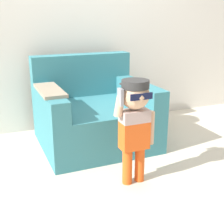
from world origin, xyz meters
The scene contains 5 objects.
ground_plane centered at (0.00, 0.00, 0.00)m, with size 10.00×10.00×0.00m, color beige.
wall_back centered at (0.00, 0.80, 1.30)m, with size 10.00×0.05×2.60m.
armchair centered at (-0.18, 0.15, 0.31)m, with size 1.15×1.05×0.91m.
person_child centered at (-0.16, -0.77, 0.58)m, with size 0.35×0.27×0.87m.
side_table centered at (0.66, 0.32, 0.27)m, with size 0.34×0.34×0.44m.
Camera 1 is at (-1.22, -2.83, 1.35)m, focal length 50.00 mm.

